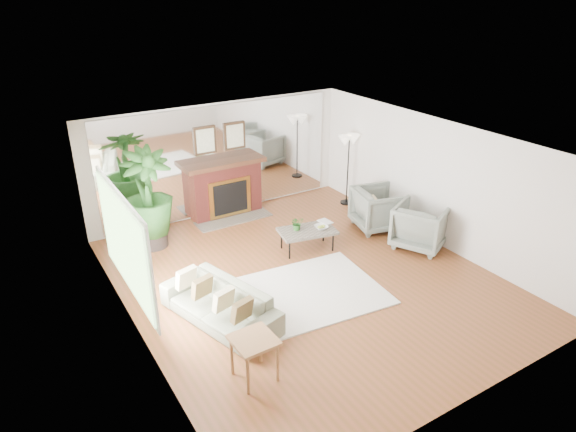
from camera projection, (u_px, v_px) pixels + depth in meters
ground at (307, 279)px, 9.15m from camera, size 7.00×7.00×0.00m
wall_left at (131, 262)px, 7.20m from camera, size 0.02×7.00×2.50m
wall_right at (435, 182)px, 10.06m from camera, size 0.02×7.00×2.50m
wall_back at (220, 159)px, 11.32m from camera, size 6.00×0.02×2.50m
mirror_panel at (221, 160)px, 11.31m from camera, size 5.40×0.04×2.40m
window_panel at (124, 244)px, 7.48m from camera, size 0.04×2.40×1.50m
fireplace at (226, 187)px, 11.39m from camera, size 1.85×0.83×2.05m
area_rug at (301, 294)px, 8.68m from camera, size 2.87×2.18×0.03m
coffee_table at (307, 231)px, 9.98m from camera, size 1.19×0.83×0.43m
sofa at (220, 304)px, 7.91m from camera, size 1.33×2.19×0.60m
armchair_back at (378, 209)px, 10.87m from camera, size 1.18×1.16×0.89m
armchair_front at (421, 226)px, 10.10m from camera, size 1.30×1.29×0.89m
side_table at (254, 345)px, 6.67m from camera, size 0.57×0.57×0.63m
potted_ficus at (148, 196)px, 9.85m from camera, size 0.99×0.99×2.01m
floor_lamp at (349, 146)px, 11.67m from camera, size 0.54×0.30×1.67m
tabletop_plant at (297, 223)px, 9.91m from camera, size 0.29×0.26×0.28m
fruit_bowl at (321, 227)px, 10.00m from camera, size 0.30×0.30×0.06m
book at (321, 223)px, 10.21m from camera, size 0.23×0.30×0.02m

